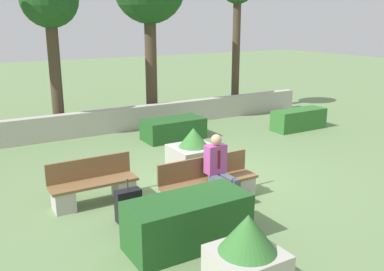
{
  "coord_description": "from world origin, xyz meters",
  "views": [
    {
      "loc": [
        -4.76,
        -7.16,
        3.32
      ],
      "look_at": [
        -0.2,
        0.5,
        0.9
      ],
      "focal_mm": 40.0,
      "sensor_mm": 36.0,
      "label": 1
    }
  ],
  "objects_px": {
    "planter_corner_left": "(193,155)",
    "tree_center_left": "(50,5)",
    "bench_front": "(209,186)",
    "suitcase": "(128,205)",
    "bench_left_side": "(94,188)",
    "person_seated_man": "(219,167)",
    "planter_corner_right": "(247,259)"
  },
  "relations": [
    {
      "from": "planter_corner_right",
      "to": "suitcase",
      "type": "bearing_deg",
      "value": 99.02
    },
    {
      "from": "planter_corner_left",
      "to": "suitcase",
      "type": "bearing_deg",
      "value": -146.93
    },
    {
      "from": "bench_front",
      "to": "tree_center_left",
      "type": "xyz_separation_m",
      "value": [
        -1.08,
        6.76,
        3.41
      ]
    },
    {
      "from": "bench_front",
      "to": "tree_center_left",
      "type": "relative_size",
      "value": 0.41
    },
    {
      "from": "bench_left_side",
      "to": "person_seated_man",
      "type": "distance_m",
      "value": 2.36
    },
    {
      "from": "bench_front",
      "to": "planter_corner_right",
      "type": "height_order",
      "value": "planter_corner_right"
    },
    {
      "from": "bench_front",
      "to": "person_seated_man",
      "type": "xyz_separation_m",
      "value": [
        0.13,
        -0.14,
        0.39
      ]
    },
    {
      "from": "bench_front",
      "to": "bench_left_side",
      "type": "relative_size",
      "value": 1.2
    },
    {
      "from": "bench_front",
      "to": "suitcase",
      "type": "relative_size",
      "value": 2.55
    },
    {
      "from": "bench_front",
      "to": "planter_corner_left",
      "type": "xyz_separation_m",
      "value": [
        0.5,
        1.41,
        0.13
      ]
    },
    {
      "from": "suitcase",
      "to": "tree_center_left",
      "type": "relative_size",
      "value": 0.16
    },
    {
      "from": "planter_corner_left",
      "to": "person_seated_man",
      "type": "bearing_deg",
      "value": -103.74
    },
    {
      "from": "bench_left_side",
      "to": "person_seated_man",
      "type": "bearing_deg",
      "value": -30.01
    },
    {
      "from": "bench_front",
      "to": "suitcase",
      "type": "height_order",
      "value": "bench_front"
    },
    {
      "from": "person_seated_man",
      "to": "tree_center_left",
      "type": "height_order",
      "value": "tree_center_left"
    },
    {
      "from": "planter_corner_left",
      "to": "suitcase",
      "type": "height_order",
      "value": "planter_corner_left"
    },
    {
      "from": "planter_corner_left",
      "to": "tree_center_left",
      "type": "bearing_deg",
      "value": 106.49
    },
    {
      "from": "bench_left_side",
      "to": "planter_corner_left",
      "type": "relative_size",
      "value": 1.52
    },
    {
      "from": "bench_front",
      "to": "suitcase",
      "type": "xyz_separation_m",
      "value": [
        -1.6,
        0.04,
        -0.04
      ]
    },
    {
      "from": "bench_left_side",
      "to": "planter_corner_left",
      "type": "height_order",
      "value": "planter_corner_left"
    },
    {
      "from": "bench_front",
      "to": "bench_left_side",
      "type": "bearing_deg",
      "value": 150.93
    },
    {
      "from": "bench_front",
      "to": "person_seated_man",
      "type": "bearing_deg",
      "value": -48.35
    },
    {
      "from": "planter_corner_right",
      "to": "suitcase",
      "type": "xyz_separation_m",
      "value": [
        -0.43,
        2.69,
        -0.25
      ]
    },
    {
      "from": "planter_corner_right",
      "to": "tree_center_left",
      "type": "xyz_separation_m",
      "value": [
        0.1,
        9.41,
        3.21
      ]
    },
    {
      "from": "bench_front",
      "to": "planter_corner_left",
      "type": "height_order",
      "value": "planter_corner_left"
    },
    {
      "from": "person_seated_man",
      "to": "planter_corner_left",
      "type": "xyz_separation_m",
      "value": [
        0.38,
        1.55,
        -0.26
      ]
    },
    {
      "from": "bench_left_side",
      "to": "tree_center_left",
      "type": "distance_m",
      "value": 6.71
    },
    {
      "from": "person_seated_man",
      "to": "planter_corner_right",
      "type": "distance_m",
      "value": 2.83
    },
    {
      "from": "planter_corner_right",
      "to": "bench_front",
      "type": "bearing_deg",
      "value": 66.1
    },
    {
      "from": "planter_corner_right",
      "to": "tree_center_left",
      "type": "bearing_deg",
      "value": 89.41
    },
    {
      "from": "person_seated_man",
      "to": "planter_corner_right",
      "type": "bearing_deg",
      "value": -117.38
    },
    {
      "from": "person_seated_man",
      "to": "planter_corner_left",
      "type": "height_order",
      "value": "person_seated_man"
    }
  ]
}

